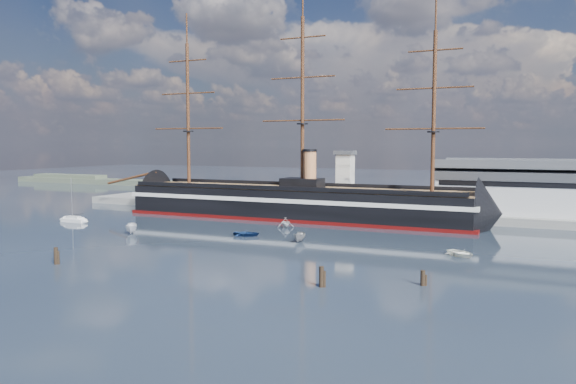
% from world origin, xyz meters
% --- Properties ---
extents(ground, '(600.00, 600.00, 0.00)m').
position_xyz_m(ground, '(0.00, 40.00, 0.00)').
color(ground, black).
rests_on(ground, ground).
extents(quay, '(180.00, 18.00, 2.00)m').
position_xyz_m(quay, '(10.00, 76.00, 0.00)').
color(quay, slate).
rests_on(quay, ground).
extents(warehouse, '(63.00, 21.00, 11.60)m').
position_xyz_m(warehouse, '(58.00, 80.00, 7.98)').
color(warehouse, '#B7BABC').
rests_on(warehouse, ground).
extents(quay_tower, '(5.00, 5.00, 15.00)m').
position_xyz_m(quay_tower, '(3.00, 73.00, 9.75)').
color(quay_tower, silver).
rests_on(quay_tower, ground).
extents(shoreline, '(120.00, 10.00, 4.00)m').
position_xyz_m(shoreline, '(-139.23, 135.00, 1.45)').
color(shoreline, '#3F4C38').
rests_on(shoreline, ground).
extents(warship, '(112.92, 16.72, 53.94)m').
position_xyz_m(warship, '(-7.52, 60.00, 4.04)').
color(warship, black).
rests_on(warship, ground).
extents(sailboat, '(6.68, 1.99, 10.68)m').
position_xyz_m(sailboat, '(-51.30, 31.34, 0.68)').
color(sailboat, silver).
rests_on(sailboat, ground).
extents(motorboat_a, '(6.76, 5.69, 2.62)m').
position_xyz_m(motorboat_a, '(-27.17, 23.71, 0.00)').
color(motorboat_a, white).
rests_on(motorboat_a, ground).
extents(motorboat_b, '(2.13, 3.57, 1.56)m').
position_xyz_m(motorboat_b, '(-3.64, 30.98, 0.00)').
color(motorboat_b, navy).
rests_on(motorboat_b, ground).
extents(motorboat_c, '(5.78, 2.74, 2.22)m').
position_xyz_m(motorboat_c, '(8.99, 29.15, 0.00)').
color(motorboat_c, gray).
rests_on(motorboat_c, ground).
extents(motorboat_d, '(7.26, 6.45, 2.51)m').
position_xyz_m(motorboat_d, '(-1.42, 45.03, 0.00)').
color(motorboat_d, silver).
rests_on(motorboat_d, ground).
extents(motorboat_e, '(3.24, 3.49, 1.59)m').
position_xyz_m(motorboat_e, '(39.09, 27.86, 0.00)').
color(motorboat_e, white).
rests_on(motorboat_e, ground).
extents(piling_near_left, '(0.64, 0.64, 3.37)m').
position_xyz_m(piling_near_left, '(-17.51, -5.22, 0.00)').
color(piling_near_left, black).
rests_on(piling_near_left, ground).
extents(piling_near_right, '(0.64, 0.64, 3.47)m').
position_xyz_m(piling_near_right, '(25.28, -0.89, 0.00)').
color(piling_near_right, black).
rests_on(piling_near_right, ground).
extents(piling_far_right, '(0.64, 0.64, 2.76)m').
position_xyz_m(piling_far_right, '(37.21, 5.47, 0.00)').
color(piling_far_right, black).
rests_on(piling_far_right, ground).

